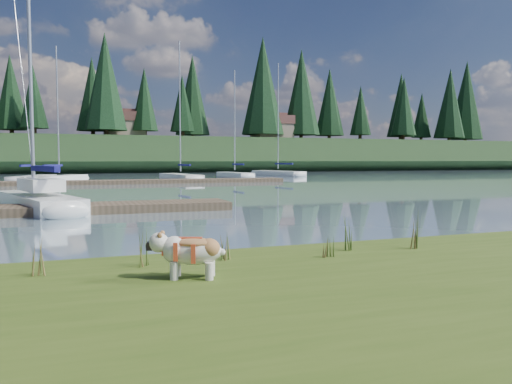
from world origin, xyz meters
name	(u,v)px	position (x,y,z in m)	size (l,w,h in m)	color
ground	(95,184)	(0.00, 30.00, 0.00)	(200.00, 200.00, 0.00)	#7D98A9
bank	(276,374)	(0.00, -6.00, 0.17)	(60.00, 9.00, 0.35)	#3C5018
ridge	(84,156)	(0.00, 73.00, 2.50)	(200.00, 20.00, 5.00)	#1E3419
bulldog	(190,250)	(-0.09, -3.31, 0.72)	(1.00, 0.63, 0.59)	silver
sailboat_main	(34,197)	(-2.93, 11.23, 0.42)	(3.78, 7.91, 11.34)	white
dock_far	(123,182)	(2.00, 30.00, 0.15)	(26.00, 2.20, 0.30)	#4C3D2C
sailboat_bg_1	(36,178)	(-4.47, 35.39, 0.33)	(3.75, 7.49, 11.12)	white
sailboat_bg_2	(64,178)	(-2.32, 34.80, 0.33)	(4.98, 7.08, 11.13)	white
sailboat_bg_3	(178,177)	(7.38, 35.50, 0.32)	(2.77, 8.66, 12.45)	white
sailboat_bg_4	(232,175)	(13.75, 39.31, 0.33)	(2.18, 7.48, 10.94)	white
sailboat_bg_5	(274,173)	(20.49, 44.56, 0.32)	(4.02, 9.35, 12.99)	white
weed_0	(144,248)	(-0.56, -2.38, 0.60)	(0.17, 0.14, 0.61)	#475B23
weed_1	(228,246)	(0.71, -2.36, 0.56)	(0.17, 0.14, 0.49)	#475B23
weed_2	(348,234)	(2.82, -2.29, 0.63)	(0.17, 0.14, 0.67)	#475B23
weed_3	(37,258)	(-1.95, -2.47, 0.57)	(0.17, 0.14, 0.54)	#475B23
weed_4	(327,247)	(2.24, -2.66, 0.50)	(0.17, 0.14, 0.36)	#475B23
weed_5	(414,231)	(4.00, -2.49, 0.65)	(0.17, 0.14, 0.71)	#475B23
mud_lip	(173,271)	(0.00, -1.60, 0.07)	(60.00, 0.50, 0.14)	#33281C
conifer_3	(11,92)	(-10.00, 72.00, 11.74)	(4.84, 4.84, 12.25)	#382619
conifer_4	(105,81)	(3.00, 66.00, 13.09)	(6.16, 6.16, 15.10)	#382619
conifer_5	(182,103)	(15.00, 70.00, 10.83)	(3.96, 3.96, 10.35)	#382619
conifer_6	(263,86)	(28.00, 68.00, 13.99)	(7.04, 7.04, 17.00)	#382619
conifer_7	(330,102)	(42.00, 71.00, 12.19)	(5.28, 5.28, 13.20)	#382619
conifer_8	(404,106)	(55.00, 67.00, 11.51)	(4.62, 4.62, 11.77)	#382619
conifer_9	(450,103)	(68.00, 70.00, 12.87)	(5.94, 5.94, 14.62)	#382619
house_1	(124,125)	(6.00, 71.00, 7.31)	(6.30, 5.30, 4.65)	gray
house_2	(272,127)	(30.00, 69.00, 7.31)	(6.30, 5.30, 4.65)	gray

